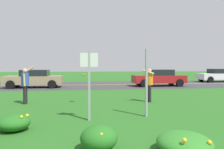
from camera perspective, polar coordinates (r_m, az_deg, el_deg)
name	(u,v)px	position (r m, az deg, el deg)	size (l,w,h in m)	color
ground_plane	(113,101)	(10.86, 0.27, -7.02)	(120.00, 120.00, 0.00)	#26601E
highway_strip	(99,85)	(20.37, -3.47, -2.70)	(120.00, 8.80, 0.01)	#38383A
highway_center_stripe	(99,85)	(20.36, -3.47, -2.69)	(120.00, 0.16, 0.00)	yellow
daylily_clump_mid_right	(99,138)	(4.65, -3.44, -16.34)	(0.78, 0.76, 0.52)	#23661E
daylily_clump_front_center	(14,123)	(6.52, -24.46, -11.49)	(0.87, 0.86, 0.45)	#23661E
daylily_clump_mid_left	(184,143)	(4.75, 18.51, -16.74)	(1.10, 1.15, 0.46)	#2D7526
sign_post_near_path	(89,77)	(6.94, -6.03, -0.65)	(0.56, 0.10, 2.29)	#93969B
sign_post_by_roadside	(146,83)	(7.55, 9.06, -2.19)	(0.07, 0.10, 2.33)	#93969B
person_thrower_blue_shirt	(25,83)	(10.73, -21.89, -1.99)	(0.53, 0.49, 1.75)	#2D4C9E
person_catcher_orange_shirt	(149,82)	(10.66, 9.79, -1.96)	(0.56, 0.49, 1.62)	orange
frisbee_lime	(83,75)	(10.07, -7.57, -0.10)	(0.27, 0.26, 0.12)	#8CD133
car_white_leftmost	(219,75)	(26.82, 26.32, -0.18)	(4.50, 2.00, 1.45)	silver
car_red_center_left	(159,78)	(19.44, 12.21, -0.81)	(4.50, 2.00, 1.45)	maroon
car_tan_center_right	(34,79)	(18.70, -19.79, -1.00)	(4.50, 2.00, 1.45)	#937F60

